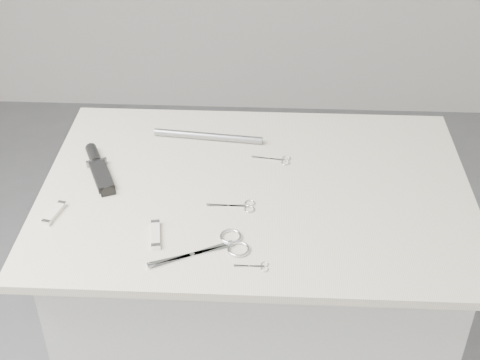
{
  "coord_description": "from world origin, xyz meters",
  "views": [
    {
      "loc": [
        0.02,
        -1.25,
        1.84
      ],
      "look_at": [
        -0.04,
        0.03,
        0.92
      ],
      "focal_mm": 50.0,
      "sensor_mm": 36.0,
      "label": 1
    }
  ],
  "objects_px": {
    "embroidery_scissors_b": "(278,160)",
    "sheathed_knife": "(98,167)",
    "large_shears": "(220,247)",
    "pocket_knife_a": "(156,235)",
    "pocket_knife_b": "(54,213)",
    "metal_rail": "(208,136)",
    "embroidery_scissors_a": "(240,206)",
    "tiny_scissors": "(256,267)",
    "plinth": "(254,325)"
  },
  "relations": [
    {
      "from": "pocket_knife_a",
      "to": "pocket_knife_b",
      "type": "bearing_deg",
      "value": 66.03
    },
    {
      "from": "tiny_scissors",
      "to": "pocket_knife_b",
      "type": "xyz_separation_m",
      "value": [
        -0.45,
        0.14,
        0.0
      ]
    },
    {
      "from": "plinth",
      "to": "tiny_scissors",
      "type": "distance_m",
      "value": 0.54
    },
    {
      "from": "embroidery_scissors_a",
      "to": "sheathed_knife",
      "type": "height_order",
      "value": "sheathed_knife"
    },
    {
      "from": "embroidery_scissors_a",
      "to": "tiny_scissors",
      "type": "relative_size",
      "value": 1.55
    },
    {
      "from": "sheathed_knife",
      "to": "pocket_knife_a",
      "type": "xyz_separation_m",
      "value": [
        0.18,
        -0.24,
        -0.0
      ]
    },
    {
      "from": "large_shears",
      "to": "pocket_knife_a",
      "type": "xyz_separation_m",
      "value": [
        -0.14,
        0.03,
        0.0
      ]
    },
    {
      "from": "plinth",
      "to": "metal_rail",
      "type": "xyz_separation_m",
      "value": [
        -0.13,
        0.2,
        0.48
      ]
    },
    {
      "from": "large_shears",
      "to": "embroidery_scissors_b",
      "type": "bearing_deg",
      "value": 45.34
    },
    {
      "from": "metal_rail",
      "to": "embroidery_scissors_b",
      "type": "bearing_deg",
      "value": -26.02
    },
    {
      "from": "plinth",
      "to": "pocket_knife_b",
      "type": "xyz_separation_m",
      "value": [
        -0.44,
        -0.13,
        0.48
      ]
    },
    {
      "from": "large_shears",
      "to": "metal_rail",
      "type": "distance_m",
      "value": 0.42
    },
    {
      "from": "embroidery_scissors_a",
      "to": "pocket_knife_a",
      "type": "xyz_separation_m",
      "value": [
        -0.17,
        -0.11,
        0.0
      ]
    },
    {
      "from": "pocket_knife_a",
      "to": "pocket_knife_b",
      "type": "relative_size",
      "value": 1.11
    },
    {
      "from": "embroidery_scissors_a",
      "to": "pocket_knife_b",
      "type": "relative_size",
      "value": 1.33
    },
    {
      "from": "embroidery_scissors_b",
      "to": "sheathed_knife",
      "type": "height_order",
      "value": "sheathed_knife"
    },
    {
      "from": "metal_rail",
      "to": "large_shears",
      "type": "bearing_deg",
      "value": -81.81
    },
    {
      "from": "sheathed_knife",
      "to": "pocket_knife_b",
      "type": "relative_size",
      "value": 2.32
    },
    {
      "from": "pocket_knife_a",
      "to": "plinth",
      "type": "bearing_deg",
      "value": -57.08
    },
    {
      "from": "plinth",
      "to": "embroidery_scissors_a",
      "type": "bearing_deg",
      "value": -114.95
    },
    {
      "from": "large_shears",
      "to": "pocket_knife_b",
      "type": "distance_m",
      "value": 0.38
    },
    {
      "from": "plinth",
      "to": "pocket_knife_a",
      "type": "height_order",
      "value": "pocket_knife_a"
    },
    {
      "from": "embroidery_scissors_b",
      "to": "pocket_knife_a",
      "type": "height_order",
      "value": "pocket_knife_a"
    },
    {
      "from": "large_shears",
      "to": "pocket_knife_b",
      "type": "bearing_deg",
      "value": 141.3
    },
    {
      "from": "pocket_knife_a",
      "to": "pocket_knife_b",
      "type": "height_order",
      "value": "same"
    },
    {
      "from": "embroidery_scissors_a",
      "to": "pocket_knife_b",
      "type": "bearing_deg",
      "value": -173.02
    },
    {
      "from": "large_shears",
      "to": "tiny_scissors",
      "type": "distance_m",
      "value": 0.09
    },
    {
      "from": "embroidery_scissors_b",
      "to": "plinth",
      "type": "bearing_deg",
      "value": -105.06
    },
    {
      "from": "plinth",
      "to": "metal_rail",
      "type": "height_order",
      "value": "metal_rail"
    },
    {
      "from": "sheathed_knife",
      "to": "pocket_knife_b",
      "type": "height_order",
      "value": "sheathed_knife"
    },
    {
      "from": "embroidery_scissors_a",
      "to": "large_shears",
      "type": "bearing_deg",
      "value": -103.84
    },
    {
      "from": "large_shears",
      "to": "embroidery_scissors_b",
      "type": "distance_m",
      "value": 0.35
    },
    {
      "from": "sheathed_knife",
      "to": "tiny_scissors",
      "type": "bearing_deg",
      "value": -153.92
    },
    {
      "from": "tiny_scissors",
      "to": "pocket_knife_a",
      "type": "xyz_separation_m",
      "value": [
        -0.22,
        0.08,
        0.0
      ]
    },
    {
      "from": "metal_rail",
      "to": "plinth",
      "type": "bearing_deg",
      "value": -57.19
    },
    {
      "from": "tiny_scissors",
      "to": "large_shears",
      "type": "bearing_deg",
      "value": 144.97
    },
    {
      "from": "sheathed_knife",
      "to": "metal_rail",
      "type": "xyz_separation_m",
      "value": [
        0.25,
        0.15,
        0.0
      ]
    },
    {
      "from": "embroidery_scissors_b",
      "to": "sheathed_knife",
      "type": "relative_size",
      "value": 0.52
    },
    {
      "from": "sheathed_knife",
      "to": "embroidery_scissors_a",
      "type": "bearing_deg",
      "value": -134.74
    },
    {
      "from": "large_shears",
      "to": "metal_rail",
      "type": "height_order",
      "value": "metal_rail"
    },
    {
      "from": "pocket_knife_b",
      "to": "tiny_scissors",
      "type": "bearing_deg",
      "value": -93.83
    },
    {
      "from": "embroidery_scissors_b",
      "to": "tiny_scissors",
      "type": "relative_size",
      "value": 1.4
    },
    {
      "from": "embroidery_scissors_a",
      "to": "tiny_scissors",
      "type": "distance_m",
      "value": 0.2
    },
    {
      "from": "sheathed_knife",
      "to": "pocket_knife_b",
      "type": "distance_m",
      "value": 0.19
    },
    {
      "from": "large_shears",
      "to": "metal_rail",
      "type": "xyz_separation_m",
      "value": [
        -0.06,
        0.42,
        0.01
      ]
    },
    {
      "from": "embroidery_scissors_b",
      "to": "large_shears",
      "type": "bearing_deg",
      "value": -101.62
    },
    {
      "from": "embroidery_scissors_b",
      "to": "pocket_knife_b",
      "type": "bearing_deg",
      "value": -145.78
    },
    {
      "from": "sheathed_knife",
      "to": "embroidery_scissors_b",
      "type": "bearing_deg",
      "value": -106.38
    },
    {
      "from": "plinth",
      "to": "pocket_knife_b",
      "type": "bearing_deg",
      "value": -164.09
    },
    {
      "from": "plinth",
      "to": "sheathed_knife",
      "type": "height_order",
      "value": "sheathed_knife"
    }
  ]
}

